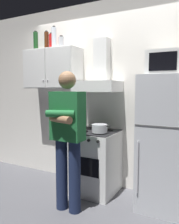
% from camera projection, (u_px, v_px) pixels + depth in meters
% --- Properties ---
extents(ground_plane, '(7.00, 7.00, 0.00)m').
position_uv_depth(ground_plane, '(90.00, 199.00, 3.01)').
color(ground_plane, '#4C4C51').
extents(back_wall_tiled, '(4.80, 0.10, 2.70)m').
position_uv_depth(back_wall_tiled, '(109.00, 95.00, 3.40)').
color(back_wall_tiled, silver).
rests_on(back_wall_tiled, ground_plane).
extents(upper_cabinet, '(0.90, 0.37, 0.60)m').
position_uv_depth(upper_cabinet, '(53.00, 69.00, 3.56)').
color(upper_cabinet, silver).
extents(stove_oven, '(0.60, 0.62, 0.87)m').
position_uv_depth(stove_oven, '(95.00, 161.00, 3.21)').
color(stove_oven, white).
rests_on(stove_oven, ground_plane).
extents(range_hood, '(0.60, 0.44, 0.75)m').
position_uv_depth(range_hood, '(99.00, 78.00, 3.20)').
color(range_hood, white).
extents(refrigerator, '(0.60, 0.62, 1.60)m').
position_uv_depth(refrigerator, '(166.00, 143.00, 2.73)').
color(refrigerator, silver).
rests_on(refrigerator, ground_plane).
extents(microwave, '(0.48, 0.37, 0.28)m').
position_uv_depth(microwave, '(169.00, 63.00, 2.65)').
color(microwave, silver).
rests_on(microwave, refrigerator).
extents(person_standing, '(0.38, 0.33, 1.64)m').
position_uv_depth(person_standing, '(67.00, 136.00, 2.65)').
color(person_standing, '#192342').
rests_on(person_standing, ground_plane).
extents(cooking_pot, '(0.30, 0.20, 0.11)m').
position_uv_depth(cooking_pot, '(100.00, 128.00, 2.99)').
color(cooking_pot, '#B7BABF').
rests_on(cooking_pot, stove_oven).
extents(bottle_wine_green, '(0.07, 0.07, 0.31)m').
position_uv_depth(bottle_wine_green, '(36.00, 41.00, 3.66)').
color(bottle_wine_green, '#19471E').
rests_on(bottle_wine_green, upper_cabinet).
extents(bottle_soda_red, '(0.08, 0.08, 0.25)m').
position_uv_depth(bottle_soda_red, '(51.00, 42.00, 3.55)').
color(bottle_soda_red, red).
rests_on(bottle_soda_red, upper_cabinet).
extents(bottle_rum_dark, '(0.07, 0.07, 0.29)m').
position_uv_depth(bottle_rum_dark, '(47.00, 41.00, 3.61)').
color(bottle_rum_dark, '#47230F').
rests_on(bottle_rum_dark, upper_cabinet).
extents(bottle_vodka_clear, '(0.07, 0.07, 0.33)m').
position_uv_depth(bottle_vodka_clear, '(54.00, 38.00, 3.46)').
color(bottle_vodka_clear, silver).
rests_on(bottle_vodka_clear, upper_cabinet).
extents(bottle_canister_steel, '(0.08, 0.08, 0.18)m').
position_uv_depth(bottle_canister_steel, '(61.00, 42.00, 3.44)').
color(bottle_canister_steel, '#B2B5BA').
rests_on(bottle_canister_steel, upper_cabinet).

